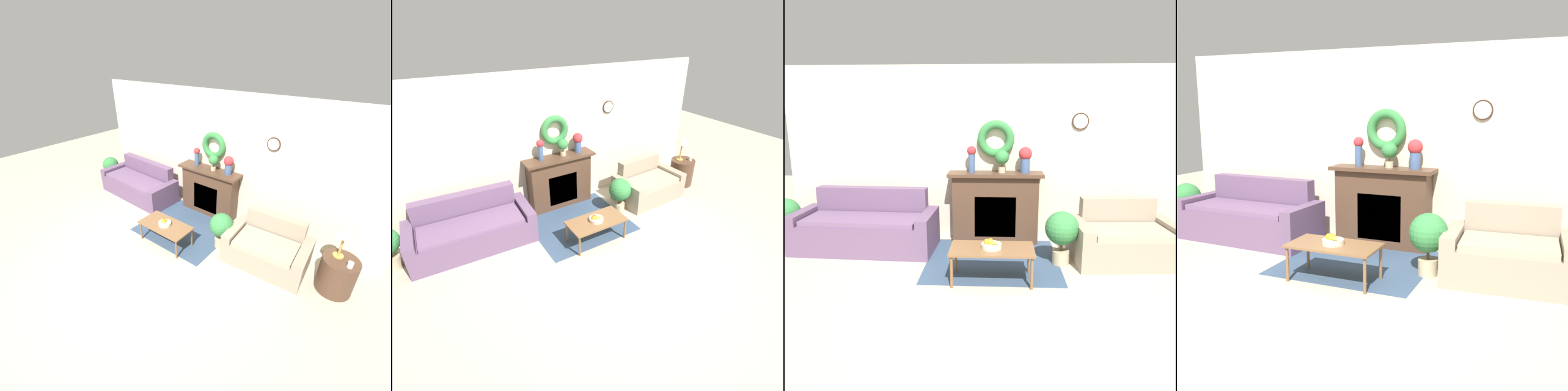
{
  "view_description": "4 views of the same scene",
  "coord_description": "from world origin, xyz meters",
  "views": [
    {
      "loc": [
        2.85,
        -2.08,
        3.36
      ],
      "look_at": [
        0.15,
        1.41,
        0.9
      ],
      "focal_mm": 24.0,
      "sensor_mm": 36.0,
      "label": 1
    },
    {
      "loc": [
        -2.54,
        -2.82,
        3.44
      ],
      "look_at": [
        -0.07,
        1.2,
        0.71
      ],
      "focal_mm": 28.0,
      "sensor_mm": 36.0,
      "label": 2
    },
    {
      "loc": [
        -0.07,
        -3.51,
        2.05
      ],
      "look_at": [
        -0.31,
        1.49,
        0.91
      ],
      "focal_mm": 35.0,
      "sensor_mm": 36.0,
      "label": 3
    },
    {
      "loc": [
        2.11,
        -3.49,
        1.9
      ],
      "look_at": [
        0.19,
        1.16,
        0.93
      ],
      "focal_mm": 42.0,
      "sensor_mm": 36.0,
      "label": 4
    }
  ],
  "objects": [
    {
      "name": "wall_back",
      "position": [
        -0.0,
        2.46,
        1.36
      ],
      "size": [
        6.8,
        0.19,
        2.7
      ],
      "color": "beige",
      "rests_on": "ground_plane"
    },
    {
      "name": "loveseat_right",
      "position": [
        1.66,
        1.54,
        0.29
      ],
      "size": [
        1.44,
        0.96,
        0.82
      ],
      "rotation": [
        0.0,
        0.0,
        0.06
      ],
      "color": "gray",
      "rests_on": "ground_plane"
    },
    {
      "name": "vase_on_mantel_left",
      "position": [
        -0.47,
        2.26,
        1.34
      ],
      "size": [
        0.14,
        0.14,
        0.4
      ],
      "color": "#3D5684",
      "rests_on": "fireplace"
    },
    {
      "name": "couch_left",
      "position": [
        -2.02,
        1.84,
        0.31
      ],
      "size": [
        2.09,
        0.96,
        0.87
      ],
      "rotation": [
        0.0,
        0.0,
        -0.04
      ],
      "color": "#604766",
      "rests_on": "ground_plane"
    },
    {
      "name": "ground_plane",
      "position": [
        0.0,
        0.0,
        0.0
      ],
      "size": [
        16.0,
        16.0,
        0.0
      ],
      "primitive_type": "plane",
      "color": "#ADA38E"
    },
    {
      "name": "floor_rug",
      "position": [
        -0.13,
        1.46,
        0.0
      ],
      "size": [
        1.8,
        1.63,
        0.01
      ],
      "color": "#334760",
      "rests_on": "ground_plane"
    },
    {
      "name": "potted_plant_floor_by_loveseat",
      "position": [
        0.79,
        1.37,
        0.47
      ],
      "size": [
        0.45,
        0.45,
        0.73
      ],
      "color": "tan",
      "rests_on": "ground_plane"
    },
    {
      "name": "potted_plant_floor_by_couch",
      "position": [
        -3.26,
        1.89,
        0.46
      ],
      "size": [
        0.43,
        0.43,
        0.74
      ],
      "color": "tan",
      "rests_on": "ground_plane"
    },
    {
      "name": "fireplace",
      "position": [
        -0.11,
        2.25,
        0.56
      ],
      "size": [
        1.45,
        0.41,
        1.1
      ],
      "color": "#4C3323",
      "rests_on": "ground_plane"
    },
    {
      "name": "fruit_bowl",
      "position": [
        -0.14,
        0.81,
        0.46
      ],
      "size": [
        0.24,
        0.24,
        0.12
      ],
      "color": "beige",
      "rests_on": "coffee_table"
    },
    {
      "name": "vase_on_mantel_right",
      "position": [
        0.34,
        2.26,
        1.33
      ],
      "size": [
        0.2,
        0.2,
        0.39
      ],
      "color": "#3D5684",
      "rests_on": "fireplace"
    },
    {
      "name": "potted_plant_on_mantel",
      "position": [
        -0.01,
        2.24,
        1.32
      ],
      "size": [
        0.22,
        0.22,
        0.34
      ],
      "color": "tan",
      "rests_on": "fireplace"
    },
    {
      "name": "coffee_table",
      "position": [
        -0.13,
        0.82,
        0.38
      ],
      "size": [
        1.01,
        0.53,
        0.42
      ],
      "color": "brown",
      "rests_on": "ground_plane"
    }
  ]
}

